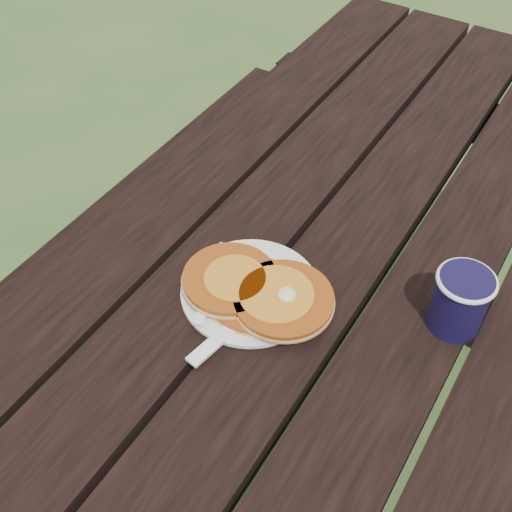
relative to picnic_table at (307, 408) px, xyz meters
The scene contains 7 objects.
ground 0.37m from the picnic_table, ahead, with size 60.00×60.00×0.00m, color #355122.
picnic_table is the anchor object (origin of this frame).
plate 0.40m from the picnic_table, 132.24° to the right, with size 0.20×0.20×0.01m, color white.
pancake_stack 0.42m from the picnic_table, 122.34° to the right, with size 0.23×0.15×0.04m.
knife 0.43m from the picnic_table, 111.24° to the right, with size 0.02×0.18×0.01m, color white.
fork 0.44m from the picnic_table, 131.79° to the right, with size 0.03×0.16×0.01m, color white, non-canonical shape.
coffee_cup 0.48m from the picnic_table, ahead, with size 0.08×0.08×0.10m.
Camera 1 is at (0.26, -0.59, 1.48)m, focal length 45.00 mm.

